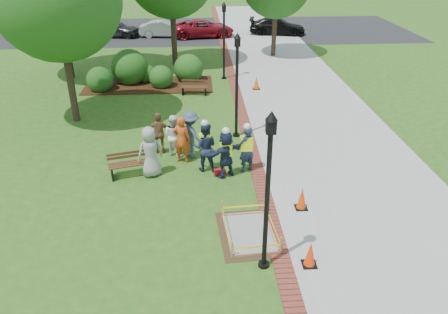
{
  "coord_description": "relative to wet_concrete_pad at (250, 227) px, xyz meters",
  "views": [
    {
      "loc": [
        -0.31,
        -11.56,
        7.65
      ],
      "look_at": [
        0.5,
        1.2,
        1.0
      ],
      "focal_mm": 35.0,
      "sensor_mm": 36.0,
      "label": 1
    }
  ],
  "objects": [
    {
      "name": "casual_person_d",
      "position": [
        -2.84,
        5.28,
        0.59
      ],
      "size": [
        0.54,
        0.36,
        1.64
      ],
      "color": "brown",
      "rests_on": "ground"
    },
    {
      "name": "cone_far",
      "position": [
        1.83,
        12.6,
        0.13
      ],
      "size": [
        0.38,
        0.38,
        0.75
      ],
      "color": "black",
      "rests_on": "ground"
    },
    {
      "name": "toolbox",
      "position": [
        -0.66,
        3.46,
        -0.14
      ],
      "size": [
        0.42,
        0.3,
        0.19
      ],
      "primitive_type": "cube",
      "rotation": [
        0.0,
        0.0,
        0.25
      ],
      "color": "red",
      "rests_on": "ground"
    },
    {
      "name": "parked_car_b",
      "position": [
        -3.88,
        26.14,
        -0.23
      ],
      "size": [
        2.16,
        4.37,
        1.38
      ],
      "primitive_type": "imported",
      "rotation": [
        0.0,
        0.0,
        1.49
      ],
      "color": "#AAA9AE",
      "rests_on": "ground"
    },
    {
      "name": "hivis_worker_b",
      "position": [
        0.3,
        3.65,
        0.68
      ],
      "size": [
        0.64,
        0.57,
        1.85
      ],
      "color": "#1B2B48",
      "rests_on": "ground"
    },
    {
      "name": "cone_back",
      "position": [
        1.74,
        1.16,
        0.12
      ],
      "size": [
        0.38,
        0.38,
        0.74
      ],
      "color": "black",
      "rests_on": "ground"
    },
    {
      "name": "parked_car_c",
      "position": [
        -0.75,
        25.91,
        -0.23
      ],
      "size": [
        2.5,
        4.75,
        1.48
      ],
      "primitive_type": "imported",
      "rotation": [
        0.0,
        0.0,
        1.69
      ],
      "color": "maroon",
      "rests_on": "ground"
    },
    {
      "name": "lamp_far",
      "position": [
        0.21,
        14.64,
        2.25
      ],
      "size": [
        0.28,
        0.28,
        4.26
      ],
      "color": "black",
      "rests_on": "ground"
    },
    {
      "name": "shrub_e",
      "position": [
        -4.19,
        14.35,
        -0.23
      ],
      "size": [
        1.06,
        1.06,
        1.06
      ],
      "primitive_type": "sphere",
      "color": "#244C15",
      "rests_on": "ground"
    },
    {
      "name": "wet_concrete_pad",
      "position": [
        0.0,
        0.0,
        0.0
      ],
      "size": [
        1.87,
        2.42,
        0.55
      ],
      "color": "#47331E",
      "rests_on": "ground"
    },
    {
      "name": "shrub_d",
      "position": [
        -1.82,
        14.37,
        -0.23
      ],
      "size": [
        1.65,
        1.65,
        1.65
      ],
      "primitive_type": "sphere",
      "color": "#244C15",
      "rests_on": "ground"
    },
    {
      "name": "shrub_a",
      "position": [
        -6.52,
        12.92,
        -0.23
      ],
      "size": [
        1.4,
        1.4,
        1.4
      ],
      "primitive_type": "sphere",
      "color": "#244C15",
      "rests_on": "ground"
    },
    {
      "name": "casual_person_c",
      "position": [
        -2.3,
        5.09,
        0.58
      ],
      "size": [
        0.62,
        0.57,
        1.62
      ],
      "color": "white",
      "rests_on": "ground"
    },
    {
      "name": "sidewalk",
      "position": [
        3.96,
        11.64,
        -0.22
      ],
      "size": [
        6.0,
        60.0,
        0.02
      ],
      "primitive_type": "cube",
      "color": "#9E9E99",
      "rests_on": "ground"
    },
    {
      "name": "casual_person_a",
      "position": [
        -3.03,
        3.56,
        0.67
      ],
      "size": [
        0.68,
        0.57,
        1.81
      ],
      "color": "#959595",
      "rests_on": "ground"
    },
    {
      "name": "parked_car_a",
      "position": [
        -7.94,
        26.36,
        -0.23
      ],
      "size": [
        2.78,
        4.95,
        1.52
      ],
      "primitive_type": "imported",
      "rotation": [
        0.0,
        0.0,
        1.4
      ],
      "color": "#252527",
      "rests_on": "ground"
    },
    {
      "name": "bench_near",
      "position": [
        -3.75,
        3.59,
        0.03
      ],
      "size": [
        1.61,
        0.88,
        0.83
      ],
      "color": "brown",
      "rests_on": "ground"
    },
    {
      "name": "hivis_worker_c",
      "position": [
        -1.15,
        3.83,
        0.72
      ],
      "size": [
        0.61,
        0.44,
        1.93
      ],
      "color": "#1D334B",
      "rests_on": "ground"
    },
    {
      "name": "casual_person_e",
      "position": [
        -1.65,
        4.88,
        0.67
      ],
      "size": [
        0.68,
        0.67,
        1.82
      ],
      "color": "#384863",
      "rests_on": "ground"
    },
    {
      "name": "parked_car_d",
      "position": [
        5.37,
        26.53,
        -0.23
      ],
      "size": [
        2.77,
        4.7,
        1.44
      ],
      "primitive_type": "imported",
      "rotation": [
        0.0,
        0.0,
        1.37
      ],
      "color": "black",
      "rests_on": "ground"
    },
    {
      "name": "lamp_near",
      "position": [
        0.21,
        -1.36,
        2.25
      ],
      "size": [
        0.28,
        0.28,
        4.26
      ],
      "color": "black",
      "rests_on": "ground"
    },
    {
      "name": "cone_front",
      "position": [
        1.38,
        -1.41,
        0.12
      ],
      "size": [
        0.37,
        0.37,
        0.73
      ],
      "color": "black",
      "rests_on": "ground"
    },
    {
      "name": "ground",
      "position": [
        -1.04,
        1.64,
        -0.23
      ],
      "size": [
        100.0,
        100.0,
        0.0
      ],
      "primitive_type": "plane",
      "color": "#285116",
      "rests_on": "ground"
    },
    {
      "name": "hivis_worker_a",
      "position": [
        -0.45,
        3.34,
        0.68
      ],
      "size": [
        0.64,
        0.57,
        1.85
      ],
      "color": "#1C2549",
      "rests_on": "ground"
    },
    {
      "name": "bench_far",
      "position": [
        -1.52,
        11.96,
        0.0
      ],
      "size": [
        1.42,
        0.63,
        0.74
      ],
      "color": "#522E1C",
      "rests_on": "ground"
    },
    {
      "name": "shrub_b",
      "position": [
        -5.09,
        14.24,
        -0.23
      ],
      "size": [
        2.03,
        2.03,
        2.03
      ],
      "primitive_type": "sphere",
      "color": "#244C15",
      "rests_on": "ground"
    },
    {
      "name": "casual_person_b",
      "position": [
        -1.98,
        4.52,
        0.66
      ],
      "size": [
        0.65,
        0.52,
        1.79
      ],
      "color": "#C44817",
      "rests_on": "ground"
    },
    {
      "name": "brick_edging",
      "position": [
        0.71,
        11.64,
        -0.22
      ],
      "size": [
        0.5,
        60.0,
        0.03
      ],
      "primitive_type": "cube",
      "color": "maroon",
      "rests_on": "ground"
    },
    {
      "name": "parking_lot",
      "position": [
        -1.04,
        28.64,
        -0.23
      ],
      "size": [
        36.0,
        12.0,
        0.01
      ],
      "primitive_type": "cube",
      "color": "black",
      "rests_on": "ground"
    },
    {
      "name": "mulch_bed",
      "position": [
        -4.04,
        13.64,
        -0.21
      ],
      "size": [
        7.0,
        3.0,
        0.05
      ],
      "primitive_type": "cube",
      "color": "#381E0F",
      "rests_on": "ground"
    },
    {
      "name": "lamp_mid",
      "position": [
        0.21,
        6.64,
        2.25
      ],
      "size": [
        0.28,
        0.28,
        4.26
      ],
      "color": "black",
      "rests_on": "ground"
    },
    {
      "name": "shrub_c",
      "position": [
        -3.31,
        13.31,
        -0.23
      ],
      "size": [
        1.3,
        1.3,
        1.3
      ],
      "primitive_type": "sphere",
      "color": "#244C15",
      "rests_on": "ground"
    }
  ]
}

